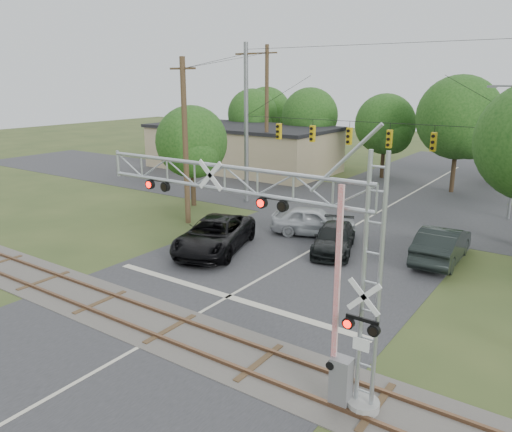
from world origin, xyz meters
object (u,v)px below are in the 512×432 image
Objects in this scene: traffic_signal_span at (383,134)px; commercial_building at (242,147)px; sedan_silver at (314,221)px; car_dark at (334,239)px; pickup_black at (214,235)px; crossing_gantry at (273,240)px.

commercial_building is at bearing 149.52° from traffic_signal_span.
car_dark is at bearing -149.38° from sedan_silver.
commercial_building is at bearing 117.91° from car_dark.
traffic_signal_span is at bearing 44.77° from pickup_black.
pickup_black is 6.33m from sedan_silver.
sedan_silver is (-5.96, 13.72, -3.63)m from crossing_gantry.
car_dark is at bearing -42.33° from commercial_building.
commercial_building is (-19.11, 11.24, -3.46)m from traffic_signal_span.
commercial_building is at bearing 28.10° from sedan_silver.
crossing_gantry is 18.80m from traffic_signal_span.
commercial_building is (-16.96, 15.88, 1.38)m from sedan_silver.
traffic_signal_span reaches higher than car_dark.
sedan_silver is (3.03, 5.56, -0.05)m from pickup_black.
traffic_signal_span is 12.40m from pickup_black.
crossing_gantry reaches higher than commercial_building.
traffic_signal_span is 1.01× the size of commercial_building.
car_dark is at bearing -88.80° from traffic_signal_span.
pickup_black reaches higher than sedan_silver.
crossing_gantry is at bearing -51.75° from commercial_building.
sedan_silver is at bearing -42.62° from commercial_building.
crossing_gantry is 0.53× the size of commercial_building.
car_dark is 0.26× the size of commercial_building.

